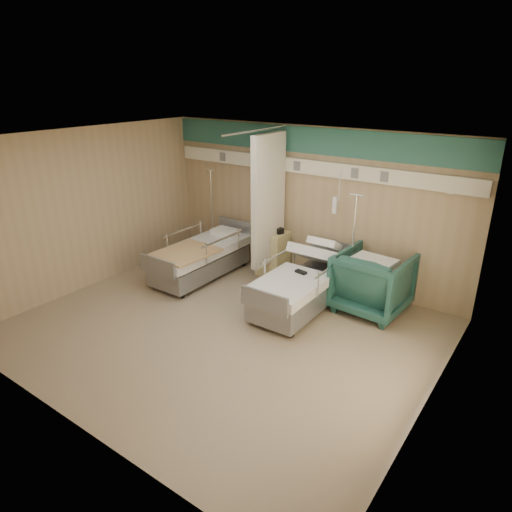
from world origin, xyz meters
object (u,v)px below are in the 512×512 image
Objects in this scene: bed_left at (200,261)px; bedside_cabinet at (273,253)px; visitor_armchair at (373,282)px; iv_stand_left at (213,240)px; iv_stand_right at (350,278)px; bed_right at (301,291)px.

bedside_cabinet is (1.05, 0.90, 0.11)m from bed_left.
bedside_cabinet is 0.77× the size of visitor_armchair.
iv_stand_left is (-1.53, 0.03, -0.04)m from bedside_cabinet.
bedside_cabinet is 1.66m from iv_stand_right.
bedside_cabinet is at bearing 40.60° from bed_left.
bed_right is 1.16× the size of iv_stand_left.
iv_stand_left is at bearing 160.91° from bed_right.
iv_stand_right is at bearing -4.34° from bedside_cabinet.
iv_stand_right reaches higher than bed_right.
visitor_armchair is 0.59× the size of iv_stand_left.
bed_left is 1.96× the size of visitor_armchair.
iv_stand_right is at bearing -2.75° from iv_stand_left.
iv_stand_right reaches higher than bedside_cabinet.
visitor_armchair is at bearing -20.60° from iv_stand_right.
visitor_armchair reaches higher than bedside_cabinet.
bed_left is 1.39m from bedside_cabinet.
bed_left is 1.16× the size of iv_stand_left.
iv_stand_right is at bearing -17.28° from visitor_armchair.
bed_right is 2.84m from iv_stand_left.
iv_stand_left reaches higher than bedside_cabinet.
iv_stand_right is (0.50, 0.77, 0.06)m from bed_right.
iv_stand_left reaches higher than bed_right.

